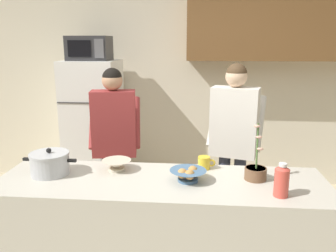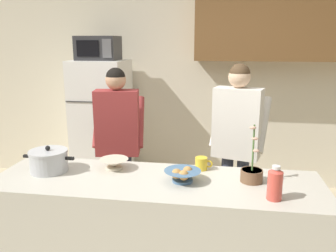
# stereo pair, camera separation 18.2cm
# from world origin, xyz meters

# --- Properties ---
(back_wall_unit) EXTENTS (6.00, 0.48, 2.60)m
(back_wall_unit) POSITION_xyz_m (0.29, 2.24, 1.48)
(back_wall_unit) COLOR beige
(back_wall_unit) RESTS_ON ground
(kitchen_island) EXTENTS (2.28, 0.68, 0.92)m
(kitchen_island) POSITION_xyz_m (0.00, 0.00, 0.46)
(kitchen_island) COLOR beige
(kitchen_island) RESTS_ON ground
(refrigerator) EXTENTS (0.64, 0.68, 1.63)m
(refrigerator) POSITION_xyz_m (-1.04, 1.85, 0.82)
(refrigerator) COLOR white
(refrigerator) RESTS_ON ground
(microwave) EXTENTS (0.48, 0.37, 0.28)m
(microwave) POSITION_xyz_m (-1.04, 1.83, 1.77)
(microwave) COLOR #2D2D30
(microwave) RESTS_ON refrigerator
(person_near_pot) EXTENTS (0.54, 0.47, 1.62)m
(person_near_pot) POSITION_xyz_m (-0.55, 0.91, 1.01)
(person_near_pot) COLOR #33384C
(person_near_pot) RESTS_ON ground
(person_by_sink) EXTENTS (0.59, 0.52, 1.66)m
(person_by_sink) POSITION_xyz_m (0.58, 0.93, 1.04)
(person_by_sink) COLOR #33384C
(person_by_sink) RESTS_ON ground
(cooking_pot) EXTENTS (0.39, 0.28, 0.20)m
(cooking_pot) POSITION_xyz_m (-0.81, 0.04, 1.00)
(cooking_pot) COLOR silver
(cooking_pot) RESTS_ON kitchen_island
(coffee_mug) EXTENTS (0.13, 0.09, 0.10)m
(coffee_mug) POSITION_xyz_m (0.30, 0.25, 0.97)
(coffee_mug) COLOR yellow
(coffee_mug) RESTS_ON kitchen_island
(bread_bowl) EXTENTS (0.25, 0.25, 0.10)m
(bread_bowl) POSITION_xyz_m (0.19, -0.00, 0.97)
(bread_bowl) COLOR #4C7299
(bread_bowl) RESTS_ON kitchen_island
(empty_bowl) EXTENTS (0.22, 0.22, 0.08)m
(empty_bowl) POSITION_xyz_m (-0.35, 0.16, 0.97)
(empty_bowl) COLOR beige
(empty_bowl) RESTS_ON kitchen_island
(bottle_near_edge) EXTENTS (0.09, 0.09, 0.21)m
(bottle_near_edge) POSITION_xyz_m (0.76, -0.18, 1.02)
(bottle_near_edge) COLOR #D84C3F
(bottle_near_edge) RESTS_ON kitchen_island
(potted_orchid) EXTENTS (0.15, 0.15, 0.40)m
(potted_orchid) POSITION_xyz_m (0.65, 0.07, 0.98)
(potted_orchid) COLOR brown
(potted_orchid) RESTS_ON kitchen_island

